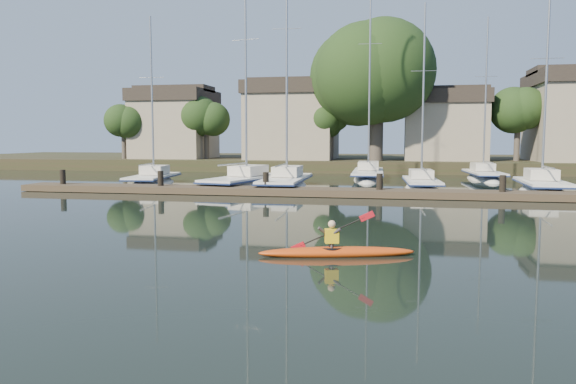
% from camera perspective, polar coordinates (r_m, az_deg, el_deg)
% --- Properties ---
extents(ground, '(160.00, 160.00, 0.00)m').
position_cam_1_polar(ground, '(15.86, -3.36, -5.52)').
color(ground, black).
rests_on(ground, ground).
extents(kayak, '(4.07, 1.52, 1.30)m').
position_cam_1_polar(kayak, '(14.57, 4.90, -5.88)').
color(kayak, '#CA4D0F').
rests_on(kayak, ground).
extents(dock, '(34.00, 2.00, 1.80)m').
position_cam_1_polar(dock, '(29.47, 3.43, 0.02)').
color(dock, '#433826').
rests_on(dock, ground).
extents(sailboat_0, '(3.02, 7.79, 12.04)m').
position_cam_1_polar(sailboat_0, '(37.55, -13.54, 0.45)').
color(sailboat_0, white).
rests_on(sailboat_0, ground).
extents(sailboat_1, '(4.17, 9.68, 15.38)m').
position_cam_1_polar(sailboat_1, '(34.41, -4.42, 0.12)').
color(sailboat_1, white).
rests_on(sailboat_1, ground).
extents(sailboat_2, '(2.55, 9.88, 16.25)m').
position_cam_1_polar(sailboat_2, '(33.79, -0.20, 0.05)').
color(sailboat_2, white).
rests_on(sailboat_2, ground).
extents(sailboat_3, '(2.36, 7.58, 12.08)m').
position_cam_1_polar(sailboat_3, '(34.38, 13.40, 0.03)').
color(sailboat_3, white).
rests_on(sailboat_3, ground).
extents(sailboat_4, '(2.53, 7.65, 12.87)m').
position_cam_1_polar(sailboat_4, '(34.21, 24.40, -0.39)').
color(sailboat_4, white).
rests_on(sailboat_4, ground).
extents(sailboat_6, '(2.54, 10.61, 16.78)m').
position_cam_1_polar(sailboat_6, '(41.61, 8.14, 1.04)').
color(sailboat_6, white).
rests_on(sailboat_6, ground).
extents(sailboat_7, '(2.57, 8.08, 12.85)m').
position_cam_1_polar(sailboat_7, '(42.98, 19.23, 0.93)').
color(sailboat_7, white).
rests_on(sailboat_7, ground).
extents(shore, '(90.00, 25.25, 12.75)m').
position_cam_1_polar(shore, '(55.41, 8.75, 5.69)').
color(shore, '#242E17').
rests_on(shore, ground).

